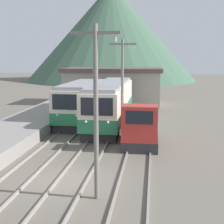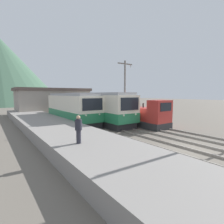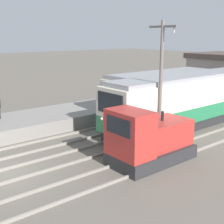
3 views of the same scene
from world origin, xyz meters
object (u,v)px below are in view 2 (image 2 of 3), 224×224
object	(u,v)px
commuter_train_left	(72,110)
person_on_platform	(79,128)
commuter_train_center	(94,108)
catenary_mast_mid	(125,91)
shunting_locomotive	(150,116)

from	to	relation	value
commuter_train_left	person_on_platform	world-z (taller)	commuter_train_left
commuter_train_center	catenary_mast_mid	world-z (taller)	catenary_mast_mid
catenary_mast_mid	commuter_train_center	bearing A→B (deg)	108.38
shunting_locomotive	catenary_mast_mid	world-z (taller)	catenary_mast_mid
catenary_mast_mid	person_on_platform	size ratio (longest dim) A/B	4.67
person_on_platform	commuter_train_left	bearing A→B (deg)	68.64
commuter_train_center	person_on_platform	bearing A→B (deg)	-123.18
shunting_locomotive	commuter_train_left	bearing A→B (deg)	128.59
shunting_locomotive	catenary_mast_mid	bearing A→B (deg)	121.44
commuter_train_left	catenary_mast_mid	bearing A→B (deg)	-48.26
shunting_locomotive	person_on_platform	xyz separation A→B (m)	(-10.25, -4.11, 0.55)
commuter_train_center	catenary_mast_mid	distance (m)	5.27
commuter_train_left	person_on_platform	size ratio (longest dim) A/B	6.56
person_on_platform	shunting_locomotive	bearing A→B (deg)	21.83
commuter_train_center	shunting_locomotive	bearing A→B (deg)	-66.74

